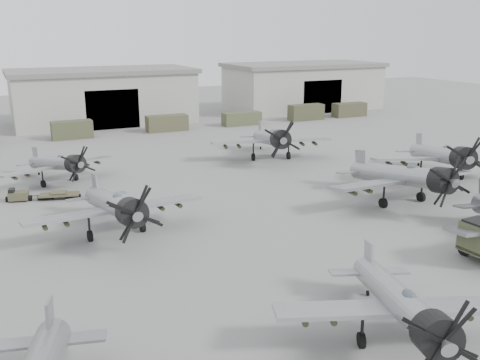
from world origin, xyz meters
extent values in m
plane|color=slate|center=(0.00, 0.00, 0.00)|extent=(220.00, 220.00, 0.00)
cube|color=#A3A399|center=(0.00, 62.00, 4.00)|extent=(28.00, 14.00, 8.00)
cube|color=slate|center=(0.00, 62.00, 8.35)|extent=(29.00, 14.80, 0.70)
cube|color=black|center=(0.00, 55.20, 3.00)|extent=(8.12, 0.40, 6.00)
cube|color=#A3A399|center=(38.00, 62.00, 4.00)|extent=(28.00, 14.00, 8.00)
cube|color=slate|center=(38.00, 62.00, 8.35)|extent=(29.00, 14.80, 0.70)
cube|color=black|center=(38.00, 55.20, 3.00)|extent=(8.12, 0.40, 6.00)
cube|color=#41452D|center=(-6.91, 50.00, 1.25)|extent=(5.55, 2.20, 2.49)
cube|color=#47462E|center=(6.93, 50.00, 1.19)|extent=(6.17, 2.20, 2.39)
cube|color=#464B31|center=(19.37, 50.00, 1.03)|extent=(6.23, 2.20, 2.06)
cube|color=#3E3F29|center=(31.40, 50.00, 1.31)|extent=(6.04, 2.20, 2.61)
cube|color=#413F2A|center=(40.33, 50.00, 1.19)|extent=(6.07, 2.20, 2.39)
cube|color=gray|center=(-15.53, -4.45, 2.41)|extent=(0.54, 1.68, 2.04)
cylinder|color=#979BA0|center=(0.00, -8.83, 2.13)|extent=(5.06, 10.06, 3.01)
cylinder|color=black|center=(-1.64, -13.06, 2.85)|extent=(2.26, 2.09, 2.01)
cube|color=#979BA0|center=(-0.21, -9.37, 1.88)|extent=(12.02, 6.36, 0.54)
cube|color=#979BA0|center=(1.64, -4.61, 2.28)|extent=(0.69, 1.54, 1.93)
ellipsoid|color=#3F4C54|center=(-0.56, -10.27, 3.00)|extent=(0.96, 1.29, 0.54)
cylinder|color=black|center=(-1.99, -8.89, 0.34)|extent=(0.53, 0.82, 0.77)
cylinder|color=black|center=(1.43, -10.22, 0.34)|extent=(0.53, 0.82, 0.77)
cylinder|color=black|center=(1.54, -4.88, 0.14)|extent=(0.22, 0.33, 0.31)
cylinder|color=#93969B|center=(-9.50, 11.23, 2.29)|extent=(2.30, 11.08, 3.24)
cylinder|color=black|center=(-9.17, 6.37, 3.06)|extent=(2.08, 1.77, 2.16)
cube|color=#93969B|center=(-9.46, 10.61, 2.02)|extent=(13.09, 3.17, 0.58)
cube|color=#93969B|center=(-9.83, 16.09, 2.45)|extent=(0.24, 1.73, 2.07)
ellipsoid|color=#3F4C54|center=(-9.39, 9.58, 3.22)|extent=(0.71, 1.28, 0.58)
cylinder|color=black|center=(-11.41, 10.27, 0.36)|extent=(0.35, 0.85, 0.83)
cylinder|color=black|center=(-7.48, 10.54, 0.36)|extent=(0.35, 0.85, 0.83)
cylinder|color=black|center=(-9.81, 15.78, 0.16)|extent=(0.15, 0.34, 0.33)
cylinder|color=#919498|center=(14.82, 8.23, 2.44)|extent=(1.72, 11.76, 3.46)
cylinder|color=black|center=(14.79, 3.02, 3.27)|extent=(2.11, 1.76, 2.31)
cube|color=#919498|center=(14.81, 7.56, 2.16)|extent=(13.86, 2.52, 0.62)
cube|color=#919498|center=(14.84, 13.44, 2.62)|extent=(0.14, 1.85, 2.21)
ellipsoid|color=#3F4C54|center=(14.81, 6.46, 3.44)|extent=(0.67, 1.33, 0.62)
cylinder|color=black|center=(12.71, 7.35, 0.39)|extent=(0.31, 0.89, 0.89)
cylinder|color=black|center=(16.92, 7.33, 0.39)|extent=(0.31, 0.89, 0.89)
cylinder|color=black|center=(14.84, 13.11, 0.17)|extent=(0.13, 0.36, 0.35)
cylinder|color=#989BA1|center=(24.14, 12.78, 2.47)|extent=(5.93, 11.64, 3.49)
cylinder|color=black|center=(22.20, 7.90, 3.30)|extent=(2.63, 2.43, 2.33)
cube|color=#989BA1|center=(23.89, 12.16, 2.18)|extent=(13.90, 7.45, 0.63)
cube|color=#989BA1|center=(26.08, 17.67, 2.64)|extent=(0.81, 1.78, 2.23)
ellipsoid|color=#3F4C54|center=(23.48, 11.12, 3.48)|extent=(1.12, 1.49, 0.63)
cylinder|color=black|center=(21.84, 12.74, 0.39)|extent=(0.62, 0.95, 0.89)
cylinder|color=black|center=(25.79, 11.17, 0.39)|extent=(0.62, 0.95, 0.89)
cylinder|color=black|center=(25.96, 17.36, 0.17)|extent=(0.26, 0.38, 0.36)
cylinder|color=gray|center=(-11.71, 27.48, 1.99)|extent=(4.50, 9.47, 2.82)
cylinder|color=black|center=(-10.28, 23.49, 2.66)|extent=(2.10, 1.92, 1.88)
cube|color=gray|center=(-11.53, 26.97, 1.76)|extent=(11.29, 5.68, 0.51)
cube|color=gray|center=(-13.14, 31.48, 2.13)|extent=(0.61, 1.45, 1.80)
ellipsoid|color=#3F4C54|center=(-11.22, 26.12, 2.81)|extent=(0.87, 1.20, 0.51)
cylinder|color=black|center=(-13.08, 26.23, 0.32)|extent=(0.48, 0.76, 0.72)
cylinder|color=black|center=(-9.85, 27.38, 0.32)|extent=(0.48, 0.76, 0.72)
cylinder|color=black|center=(-13.05, 31.22, 0.14)|extent=(0.20, 0.31, 0.29)
cylinder|color=#969A9F|center=(12.56, 27.82, 2.46)|extent=(4.68, 11.86, 3.48)
cylinder|color=black|center=(11.21, 22.76, 3.29)|extent=(2.50, 2.25, 2.32)
cube|color=#969A9F|center=(12.39, 27.18, 2.18)|extent=(14.11, 5.99, 0.63)
cube|color=#969A9F|center=(13.92, 32.89, 2.63)|extent=(0.61, 1.83, 2.23)
ellipsoid|color=#3F4C54|center=(12.10, 26.10, 3.47)|extent=(0.99, 1.47, 0.62)
cylinder|color=black|center=(10.29, 27.51, 0.39)|extent=(0.53, 0.94, 0.89)
cylinder|color=black|center=(14.38, 26.41, 0.39)|extent=(0.53, 0.94, 0.89)
cylinder|color=black|center=(13.83, 32.56, 0.17)|extent=(0.22, 0.38, 0.36)
cube|color=#47442E|center=(-15.50, 22.49, 0.50)|extent=(1.83, 1.37, 0.73)
cube|color=black|center=(-16.03, 22.62, 0.95)|extent=(0.64, 0.90, 0.45)
cylinder|color=black|center=(-15.50, 22.49, 0.23)|extent=(1.18, 0.76, 0.51)
cylinder|color=black|center=(-14.35, 22.20, 0.41)|extent=(1.08, 0.34, 0.07)
cube|color=#47442E|center=(-12.15, 21.64, 0.41)|extent=(3.66, 2.08, 0.16)
cylinder|color=black|center=(-12.15, 21.64, 0.18)|extent=(1.42, 0.72, 0.40)
cylinder|color=#47442E|center=(-12.15, 21.64, 0.59)|extent=(1.30, 0.59, 0.29)
camera|label=1|loc=(-16.81, -26.88, 14.65)|focal=40.00mm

